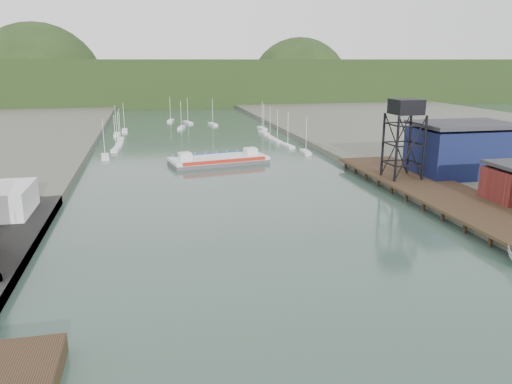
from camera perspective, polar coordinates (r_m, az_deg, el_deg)
name	(u,v)px	position (r m, az deg, el deg)	size (l,w,h in m)	color
ground	(353,375)	(45.55, 11.00, -19.84)	(600.00, 600.00, 0.00)	#2A423A
east_pier	(445,194)	(98.04, 20.79, -0.19)	(14.00, 70.00, 2.45)	black
lift_tower	(406,112)	(105.66, 16.75, 8.78)	(6.50, 6.50, 16.00)	black
blue_shed	(462,150)	(116.32, 22.48, 4.51)	(20.50, 14.50, 11.30)	#0B1333
marina_sailboats	(195,135)	(175.15, -6.95, 6.43)	(57.71, 92.65, 0.90)	silver
distant_hills	(164,84)	(336.03, -10.44, 12.02)	(500.00, 120.00, 80.00)	black
chain_ferry	(219,160)	(127.84, -4.28, 3.68)	(25.84, 14.22, 3.52)	#4B4B4D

